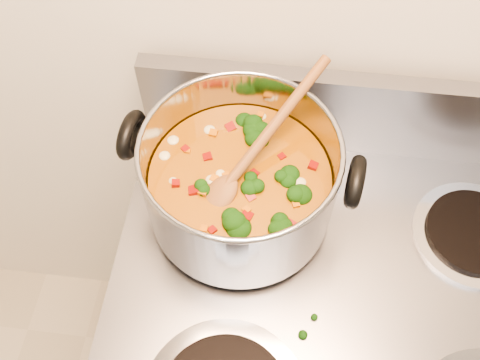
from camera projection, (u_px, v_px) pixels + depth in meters
The scene contains 3 objects.
stockpot at pixel (240, 181), 0.78m from camera, with size 0.34×0.28×0.17m.
wooden_spoon at pixel (247, 160), 0.75m from camera, with size 0.18×0.24×0.12m.
cooktop_crumbs at pixel (213, 289), 0.78m from camera, with size 0.27×0.07×0.01m.
Camera 1 is at (-0.21, 0.89, 1.67)m, focal length 40.00 mm.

